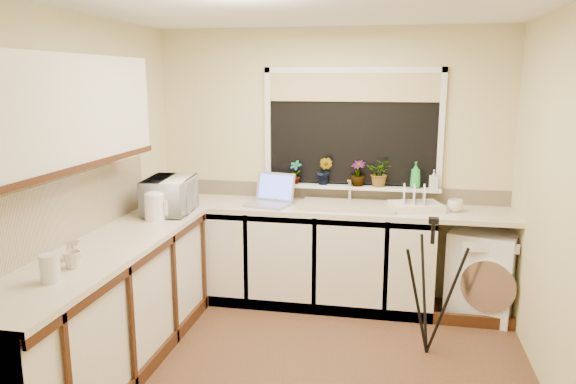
{
  "coord_description": "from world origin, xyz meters",
  "views": [
    {
      "loc": [
        0.59,
        -3.51,
        2.01
      ],
      "look_at": [
        -0.21,
        0.55,
        1.15
      ],
      "focal_mm": 34.43,
      "sensor_mm": 36.0,
      "label": 1
    }
  ],
  "objects_px": {
    "plant_c": "(358,173)",
    "soap_bottle_clear": "(434,179)",
    "plant_d": "(380,173)",
    "plant_a": "(296,172)",
    "washing_machine": "(483,273)",
    "tripod": "(430,287)",
    "cup_back": "(455,206)",
    "microwave": "(170,195)",
    "glass_jug": "(50,268)",
    "cup_left": "(72,260)",
    "plant_b": "(325,171)",
    "dish_rack": "(416,207)",
    "soap_bottle_green": "(416,175)",
    "kettle": "(155,207)",
    "laptop": "(271,196)",
    "steel_jar": "(74,251)"
  },
  "relations": [
    {
      "from": "plant_c",
      "to": "soap_bottle_clear",
      "type": "bearing_deg",
      "value": 0.53
    },
    {
      "from": "plant_d",
      "to": "plant_a",
      "type": "bearing_deg",
      "value": -178.25
    },
    {
      "from": "soap_bottle_clear",
      "to": "washing_machine",
      "type": "bearing_deg",
      "value": -24.75
    },
    {
      "from": "tripod",
      "to": "cup_back",
      "type": "height_order",
      "value": "tripod"
    },
    {
      "from": "tripod",
      "to": "microwave",
      "type": "xyz_separation_m",
      "value": [
        -2.12,
        0.31,
        0.53
      ]
    },
    {
      "from": "glass_jug",
      "to": "cup_left",
      "type": "relative_size",
      "value": 1.46
    },
    {
      "from": "plant_b",
      "to": "cup_back",
      "type": "bearing_deg",
      "value": -10.14
    },
    {
      "from": "plant_a",
      "to": "plant_c",
      "type": "bearing_deg",
      "value": 0.28
    },
    {
      "from": "tripod",
      "to": "plant_d",
      "type": "height_order",
      "value": "plant_d"
    },
    {
      "from": "plant_c",
      "to": "cup_back",
      "type": "bearing_deg",
      "value": -13.46
    },
    {
      "from": "dish_rack",
      "to": "soap_bottle_green",
      "type": "distance_m",
      "value": 0.32
    },
    {
      "from": "kettle",
      "to": "cup_back",
      "type": "bearing_deg",
      "value": 17.65
    },
    {
      "from": "dish_rack",
      "to": "microwave",
      "type": "height_order",
      "value": "microwave"
    },
    {
      "from": "microwave",
      "to": "plant_a",
      "type": "height_order",
      "value": "plant_a"
    },
    {
      "from": "washing_machine",
      "to": "soap_bottle_green",
      "type": "relative_size",
      "value": 3.17
    },
    {
      "from": "glass_jug",
      "to": "microwave",
      "type": "height_order",
      "value": "microwave"
    },
    {
      "from": "laptop",
      "to": "plant_b",
      "type": "height_order",
      "value": "plant_b"
    },
    {
      "from": "laptop",
      "to": "soap_bottle_green",
      "type": "relative_size",
      "value": 1.85
    },
    {
      "from": "glass_jug",
      "to": "cup_left",
      "type": "bearing_deg",
      "value": 92.86
    },
    {
      "from": "washing_machine",
      "to": "kettle",
      "type": "relative_size",
      "value": 3.58
    },
    {
      "from": "kettle",
      "to": "glass_jug",
      "type": "bearing_deg",
      "value": -89.85
    },
    {
      "from": "tripod",
      "to": "plant_a",
      "type": "xyz_separation_m",
      "value": [
        -1.17,
        0.99,
        0.64
      ]
    },
    {
      "from": "plant_c",
      "to": "soap_bottle_clear",
      "type": "height_order",
      "value": "plant_c"
    },
    {
      "from": "kettle",
      "to": "soap_bottle_green",
      "type": "xyz_separation_m",
      "value": [
        2.03,
        0.95,
        0.16
      ]
    },
    {
      "from": "plant_c",
      "to": "plant_b",
      "type": "bearing_deg",
      "value": 179.4
    },
    {
      "from": "soap_bottle_clear",
      "to": "plant_c",
      "type": "bearing_deg",
      "value": -179.47
    },
    {
      "from": "cup_back",
      "to": "microwave",
      "type": "bearing_deg",
      "value": -168.32
    },
    {
      "from": "plant_d",
      "to": "soap_bottle_clear",
      "type": "height_order",
      "value": "plant_d"
    },
    {
      "from": "microwave",
      "to": "cup_back",
      "type": "relative_size",
      "value": 4.04
    },
    {
      "from": "tripod",
      "to": "glass_jug",
      "type": "distance_m",
      "value": 2.55
    },
    {
      "from": "kettle",
      "to": "plant_b",
      "type": "relative_size",
      "value": 0.82
    },
    {
      "from": "dish_rack",
      "to": "microwave",
      "type": "xyz_separation_m",
      "value": [
        -2.02,
        -0.47,
        0.12
      ]
    },
    {
      "from": "laptop",
      "to": "steel_jar",
      "type": "distance_m",
      "value": 1.93
    },
    {
      "from": "soap_bottle_green",
      "to": "cup_back",
      "type": "xyz_separation_m",
      "value": [
        0.33,
        -0.2,
        -0.22
      ]
    },
    {
      "from": "plant_b",
      "to": "cup_left",
      "type": "xyz_separation_m",
      "value": [
        -1.23,
        -2.1,
        -0.23
      ]
    },
    {
      "from": "plant_b",
      "to": "soap_bottle_clear",
      "type": "bearing_deg",
      "value": 0.18
    },
    {
      "from": "steel_jar",
      "to": "microwave",
      "type": "distance_m",
      "value": 1.27
    },
    {
      "from": "glass_jug",
      "to": "cup_left",
      "type": "xyz_separation_m",
      "value": [
        -0.01,
        0.23,
        -0.03
      ]
    },
    {
      "from": "glass_jug",
      "to": "plant_d",
      "type": "distance_m",
      "value": 2.92
    },
    {
      "from": "tripod",
      "to": "soap_bottle_green",
      "type": "distance_m",
      "value": 1.19
    },
    {
      "from": "plant_b",
      "to": "microwave",
      "type": "bearing_deg",
      "value": -150.4
    },
    {
      "from": "cup_left",
      "to": "glass_jug",
      "type": "bearing_deg",
      "value": -87.14
    },
    {
      "from": "dish_rack",
      "to": "plant_d",
      "type": "distance_m",
      "value": 0.46
    },
    {
      "from": "soap_bottle_green",
      "to": "washing_machine",
      "type": "bearing_deg",
      "value": -18.17
    },
    {
      "from": "dish_rack",
      "to": "soap_bottle_green",
      "type": "bearing_deg",
      "value": 74.08
    },
    {
      "from": "washing_machine",
      "to": "soap_bottle_green",
      "type": "xyz_separation_m",
      "value": [
        -0.59,
        0.2,
        0.79
      ]
    },
    {
      "from": "laptop",
      "to": "cup_left",
      "type": "relative_size",
      "value": 4.05
    },
    {
      "from": "glass_jug",
      "to": "soap_bottle_green",
      "type": "distance_m",
      "value": 3.09
    },
    {
      "from": "plant_d",
      "to": "cup_left",
      "type": "xyz_separation_m",
      "value": [
        -1.73,
        -2.11,
        -0.22
      ]
    },
    {
      "from": "washing_machine",
      "to": "plant_c",
      "type": "xyz_separation_m",
      "value": [
        -1.1,
        0.2,
        0.79
      ]
    }
  ]
}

